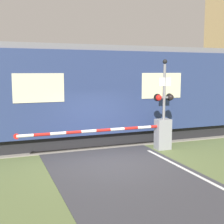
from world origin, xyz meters
TOP-DOWN VIEW (x-y plane):
  - ground_plane at (0.00, 0.00)m, footprint 80.00×80.00m
  - track_bed at (0.00, 3.53)m, footprint 36.00×3.20m
  - train at (3.15, 3.53)m, footprint 19.30×2.96m
  - crossing_barrier at (2.18, 1.08)m, footprint 6.19×0.44m
  - signal_post at (2.65, 0.96)m, footprint 0.85×0.26m

SIDE VIEW (x-z plane):
  - ground_plane at x=0.00m, z-range 0.00..0.00m
  - track_bed at x=0.00m, z-range -0.04..0.09m
  - crossing_barrier at x=2.18m, z-range 0.06..1.32m
  - signal_post at x=2.65m, z-range 0.25..3.93m
  - train at x=3.15m, z-range 0.05..4.33m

